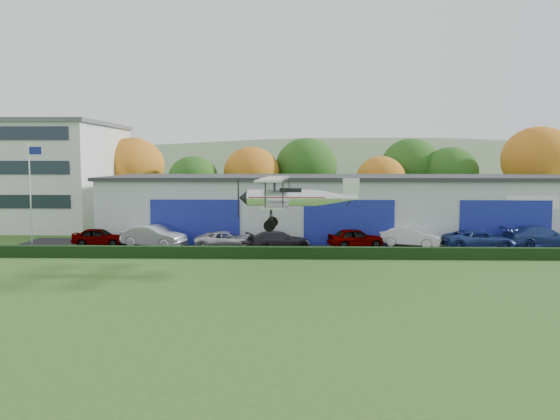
{
  "coord_description": "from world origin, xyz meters",
  "views": [
    {
      "loc": [
        0.98,
        -22.52,
        6.73
      ],
      "look_at": [
        -0.07,
        12.6,
        3.63
      ],
      "focal_mm": 36.94,
      "sensor_mm": 36.0,
      "label": 1
    }
  ],
  "objects_px": {
    "car_1": "(154,236)",
    "car_3": "(279,240)",
    "office_block": "(11,174)",
    "car_7": "(541,237)",
    "flagpole": "(31,184)",
    "car_4": "(356,238)",
    "hangar": "(343,206)",
    "car_6": "(480,240)",
    "car_0": "(99,237)",
    "biplane": "(292,196)",
    "car_5": "(411,236)",
    "car_2": "(227,240)"
  },
  "relations": [
    {
      "from": "car_3",
      "to": "flagpole",
      "type": "bearing_deg",
      "value": 61.44
    },
    {
      "from": "hangar",
      "to": "car_5",
      "type": "relative_size",
      "value": 8.79
    },
    {
      "from": "office_block",
      "to": "car_0",
      "type": "bearing_deg",
      "value": -45.09
    },
    {
      "from": "car_4",
      "to": "car_5",
      "type": "xyz_separation_m",
      "value": [
        4.31,
        0.52,
        0.04
      ]
    },
    {
      "from": "hangar",
      "to": "flagpole",
      "type": "relative_size",
      "value": 5.08
    },
    {
      "from": "car_3",
      "to": "car_7",
      "type": "height_order",
      "value": "car_7"
    },
    {
      "from": "hangar",
      "to": "flagpole",
      "type": "distance_m",
      "value": 25.68
    },
    {
      "from": "car_3",
      "to": "car_1",
      "type": "bearing_deg",
      "value": 62.49
    },
    {
      "from": "office_block",
      "to": "biplane",
      "type": "distance_m",
      "value": 37.32
    },
    {
      "from": "car_4",
      "to": "office_block",
      "type": "bearing_deg",
      "value": 55.17
    },
    {
      "from": "car_1",
      "to": "car_5",
      "type": "height_order",
      "value": "car_1"
    },
    {
      "from": "car_2",
      "to": "car_7",
      "type": "height_order",
      "value": "car_7"
    },
    {
      "from": "car_1",
      "to": "car_5",
      "type": "relative_size",
      "value": 1.1
    },
    {
      "from": "flagpole",
      "to": "car_0",
      "type": "height_order",
      "value": "flagpole"
    },
    {
      "from": "office_block",
      "to": "car_5",
      "type": "height_order",
      "value": "office_block"
    },
    {
      "from": "car_1",
      "to": "car_3",
      "type": "distance_m",
      "value": 9.64
    },
    {
      "from": "hangar",
      "to": "biplane",
      "type": "xyz_separation_m",
      "value": [
        -4.31,
        -16.83,
        1.91
      ]
    },
    {
      "from": "office_block",
      "to": "car_5",
      "type": "xyz_separation_m",
      "value": [
        37.76,
        -13.36,
        -4.4
      ]
    },
    {
      "from": "car_1",
      "to": "car_5",
      "type": "distance_m",
      "value": 19.71
    },
    {
      "from": "car_1",
      "to": "car_7",
      "type": "distance_m",
      "value": 29.32
    },
    {
      "from": "car_4",
      "to": "biplane",
      "type": "relative_size",
      "value": 0.52
    },
    {
      "from": "flagpole",
      "to": "car_0",
      "type": "xyz_separation_m",
      "value": [
        5.43,
        -0.59,
        -4.05
      ]
    },
    {
      "from": "hangar",
      "to": "flagpole",
      "type": "xyz_separation_m",
      "value": [
        -24.88,
        -5.98,
        2.13
      ]
    },
    {
      "from": "office_block",
      "to": "car_4",
      "type": "bearing_deg",
      "value": -22.54
    },
    {
      "from": "hangar",
      "to": "car_5",
      "type": "xyz_separation_m",
      "value": [
        4.76,
        -6.34,
        -1.84
      ]
    },
    {
      "from": "office_block",
      "to": "car_0",
      "type": "xyz_separation_m",
      "value": [
        13.55,
        -13.59,
        -4.48
      ]
    },
    {
      "from": "office_block",
      "to": "car_6",
      "type": "distance_m",
      "value": 45.25
    },
    {
      "from": "car_4",
      "to": "car_6",
      "type": "distance_m",
      "value": 9.15
    },
    {
      "from": "car_2",
      "to": "car_4",
      "type": "distance_m",
      "value": 9.76
    },
    {
      "from": "car_6",
      "to": "car_3",
      "type": "bearing_deg",
      "value": 91.87
    },
    {
      "from": "car_3",
      "to": "hangar",
      "type": "bearing_deg",
      "value": -54.43
    },
    {
      "from": "car_2",
      "to": "car_5",
      "type": "xyz_separation_m",
      "value": [
        13.99,
        1.76,
        0.1
      ]
    },
    {
      "from": "car_0",
      "to": "car_2",
      "type": "relative_size",
      "value": 0.84
    },
    {
      "from": "car_0",
      "to": "car_2",
      "type": "xyz_separation_m",
      "value": [
        10.22,
        -1.53,
        -0.02
      ]
    },
    {
      "from": "hangar",
      "to": "car_4",
      "type": "bearing_deg",
      "value": -86.29
    },
    {
      "from": "flagpole",
      "to": "car_4",
      "type": "xyz_separation_m",
      "value": [
        25.33,
        -0.88,
        -4.02
      ]
    },
    {
      "from": "flagpole",
      "to": "car_5",
      "type": "xyz_separation_m",
      "value": [
        29.64,
        -0.36,
        -3.97
      ]
    },
    {
      "from": "hangar",
      "to": "car_6",
      "type": "bearing_deg",
      "value": -38.78
    },
    {
      "from": "car_4",
      "to": "biplane",
      "type": "bearing_deg",
      "value": 142.22
    },
    {
      "from": "car_2",
      "to": "car_5",
      "type": "bearing_deg",
      "value": -81.99
    },
    {
      "from": "car_0",
      "to": "car_4",
      "type": "relative_size",
      "value": 0.95
    },
    {
      "from": "car_1",
      "to": "car_5",
      "type": "bearing_deg",
      "value": -66.72
    },
    {
      "from": "car_1",
      "to": "car_5",
      "type": "xyz_separation_m",
      "value": [
        19.69,
        1.01,
        -0.08
      ]
    },
    {
      "from": "car_2",
      "to": "hangar",
      "type": "bearing_deg",
      "value": -47.9
    },
    {
      "from": "office_block",
      "to": "car_6",
      "type": "height_order",
      "value": "office_block"
    },
    {
      "from": "office_block",
      "to": "car_7",
      "type": "xyz_separation_m",
      "value": [
        47.39,
        -13.97,
        -4.33
      ]
    },
    {
      "from": "hangar",
      "to": "car_2",
      "type": "xyz_separation_m",
      "value": [
        -9.23,
        -8.1,
        -1.94
      ]
    },
    {
      "from": "car_2",
      "to": "car_3",
      "type": "bearing_deg",
      "value": -92.47
    },
    {
      "from": "car_3",
      "to": "biplane",
      "type": "relative_size",
      "value": 0.59
    },
    {
      "from": "car_3",
      "to": "car_4",
      "type": "distance_m",
      "value": 5.97
    }
  ]
}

